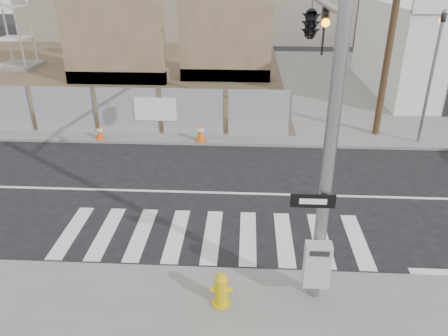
# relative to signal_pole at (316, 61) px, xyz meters

# --- Properties ---
(ground) EXTENTS (100.00, 100.00, 0.00)m
(ground) POSITION_rel_signal_pole_xyz_m (-2.49, 2.05, -4.78)
(ground) COLOR black
(ground) RESTS_ON ground
(sidewalk_far) EXTENTS (50.00, 20.00, 0.12)m
(sidewalk_far) POSITION_rel_signal_pole_xyz_m (-2.49, 16.05, -4.72)
(sidewalk_far) COLOR slate
(sidewalk_far) RESTS_ON ground
(signal_pole) EXTENTS (0.96, 5.87, 7.00)m
(signal_pole) POSITION_rel_signal_pole_xyz_m (0.00, 0.00, 0.00)
(signal_pole) COLOR gray
(signal_pole) RESTS_ON sidewalk_near
(far_signal_pole) EXTENTS (0.16, 0.20, 5.60)m
(far_signal_pole) POSITION_rel_signal_pole_xyz_m (5.51, 6.65, -1.30)
(far_signal_pole) COLOR gray
(far_signal_pole) RESTS_ON sidewalk_far
(concrete_wall_left) EXTENTS (6.00, 1.30, 8.00)m
(concrete_wall_left) POSITION_rel_signal_pole_xyz_m (-9.49, 15.13, -1.40)
(concrete_wall_left) COLOR brown
(concrete_wall_left) RESTS_ON sidewalk_far
(concrete_wall_right) EXTENTS (5.50, 1.30, 8.00)m
(concrete_wall_right) POSITION_rel_signal_pole_xyz_m (-2.99, 16.13, -1.40)
(concrete_wall_right) COLOR brown
(concrete_wall_right) RESTS_ON sidewalk_far
(utility_pole_right) EXTENTS (1.60, 0.28, 10.00)m
(utility_pole_right) POSITION_rel_signal_pole_xyz_m (4.01, 7.55, 0.42)
(utility_pole_right) COLOR #453320
(utility_pole_right) RESTS_ON sidewalk_far
(fire_hydrant) EXTENTS (0.50, 0.46, 0.81)m
(fire_hydrant) POSITION_rel_signal_pole_xyz_m (-2.07, -3.19, -4.26)
(fire_hydrant) COLOR gold
(fire_hydrant) RESTS_ON sidewalk_near
(traffic_cone_c) EXTENTS (0.42, 0.42, 0.62)m
(traffic_cone_c) POSITION_rel_signal_pole_xyz_m (-7.76, 6.27, -4.36)
(traffic_cone_c) COLOR #E7430C
(traffic_cone_c) RESTS_ON sidewalk_far
(traffic_cone_d) EXTENTS (0.48, 0.48, 0.76)m
(traffic_cone_d) POSITION_rel_signal_pole_xyz_m (-3.51, 6.27, -4.29)
(traffic_cone_d) COLOR #E65A0C
(traffic_cone_d) RESTS_ON sidewalk_far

